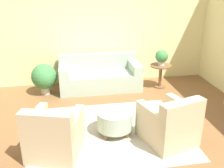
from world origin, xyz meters
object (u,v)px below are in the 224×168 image
(armchair_left, at_px, (54,136))
(potted_plant_on_side_table, at_px, (162,57))
(couch, at_px, (100,77))
(side_table, at_px, (160,72))
(armchair_right, at_px, (170,125))
(ottoman_table, at_px, (115,120))
(potted_plant_floor, at_px, (44,77))

(armchair_left, bearing_deg, potted_plant_on_side_table, 42.77)
(couch, distance_m, armchair_left, 2.91)
(couch, height_order, armchair_left, armchair_left)
(side_table, bearing_deg, couch, 172.22)
(side_table, bearing_deg, armchair_right, -106.14)
(armchair_right, relative_size, potted_plant_on_side_table, 2.62)
(armchair_right, height_order, ottoman_table, armchair_right)
(potted_plant_on_side_table, distance_m, potted_plant_floor, 3.01)
(armchair_left, distance_m, armchair_right, 1.96)
(armchair_left, relative_size, potted_plant_floor, 1.38)
(armchair_left, relative_size, armchair_right, 1.00)
(armchair_left, relative_size, ottoman_table, 1.62)
(side_table, bearing_deg, ottoman_table, -128.05)
(ottoman_table, height_order, side_table, side_table)
(potted_plant_on_side_table, height_order, potted_plant_floor, potted_plant_on_side_table)
(armchair_left, xyz_separation_m, ottoman_table, (1.07, 0.43, -0.05))
(side_table, xyz_separation_m, potted_plant_on_side_table, (0.00, 0.00, 0.41))
(potted_plant_on_side_table, bearing_deg, couch, 172.22)
(armchair_left, height_order, armchair_right, same)
(potted_plant_on_side_table, relative_size, potted_plant_floor, 0.52)
(couch, relative_size, side_table, 3.39)
(armchair_right, xyz_separation_m, potted_plant_on_side_table, (0.72, 2.48, 0.49))
(armchair_left, xyz_separation_m, side_table, (2.68, 2.48, 0.08))
(armchair_right, bearing_deg, side_table, 73.86)
(armchair_left, relative_size, side_table, 1.72)
(side_table, height_order, potted_plant_on_side_table, potted_plant_on_side_table)
(ottoman_table, bearing_deg, armchair_left, -158.36)
(side_table, distance_m, potted_plant_floor, 2.99)
(couch, xyz_separation_m, side_table, (1.58, -0.22, 0.10))
(armchair_left, bearing_deg, couch, 67.89)
(couch, relative_size, armchair_left, 1.97)
(side_table, xyz_separation_m, potted_plant_floor, (-2.99, 0.08, 0.02))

